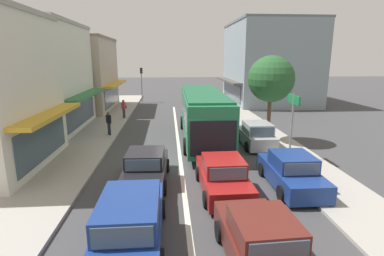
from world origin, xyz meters
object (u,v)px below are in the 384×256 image
object	(u,v)px
sedan_queue_far_back	(262,245)
wagon_queue_gap_filler	(131,221)
parked_sedan_kerb_front	(291,172)
pedestrian_with_handbag_near	(124,108)
city_bus	(203,112)
parked_hatchback_kerb_second	(256,135)
sedan_behind_bus_near	(223,176)
directional_road_sign	(293,112)
traffic_light_downstreet	(141,79)
sedan_adjacent_lane_lead	(146,168)
pedestrian_browsing_midblock	(109,122)
street_tree_right	(271,79)

from	to	relation	value
sedan_queue_far_back	wagon_queue_gap_filler	bearing A→B (deg)	160.09
parked_sedan_kerb_front	pedestrian_with_handbag_near	xyz separation A→B (m)	(-9.08, 14.99, 0.40)
wagon_queue_gap_filler	pedestrian_with_handbag_near	world-z (taller)	pedestrian_with_handbag_near
city_bus	parked_hatchback_kerb_second	world-z (taller)	city_bus
pedestrian_with_handbag_near	sedan_behind_bus_near	bearing A→B (deg)	-68.16
city_bus	wagon_queue_gap_filler	xyz separation A→B (m)	(-3.37, -11.28, -1.14)
parked_sedan_kerb_front	directional_road_sign	distance (m)	3.96
parked_sedan_kerb_front	pedestrian_with_handbag_near	bearing A→B (deg)	121.20
city_bus	traffic_light_downstreet	size ratio (longest dim) A/B	2.60
sedan_adjacent_lane_lead	parked_hatchback_kerb_second	world-z (taller)	parked_hatchback_kerb_second
traffic_light_downstreet	sedan_queue_far_back	bearing A→B (deg)	-79.56
sedan_adjacent_lane_lead	traffic_light_downstreet	size ratio (longest dim) A/B	1.02
pedestrian_with_handbag_near	pedestrian_browsing_midblock	size ratio (longest dim) A/B	1.00
sedan_behind_bus_near	pedestrian_with_handbag_near	world-z (taller)	pedestrian_with_handbag_near
city_bus	directional_road_sign	distance (m)	6.19
wagon_queue_gap_filler	pedestrian_with_handbag_near	xyz separation A→B (m)	(-2.82, 18.56, 0.32)
city_bus	wagon_queue_gap_filler	distance (m)	11.83
parked_sedan_kerb_front	sedan_behind_bus_near	bearing A→B (deg)	-175.23
directional_road_sign	pedestrian_with_handbag_near	bearing A→B (deg)	131.13
pedestrian_with_handbag_near	parked_hatchback_kerb_second	bearing A→B (deg)	-44.08
city_bus	traffic_light_downstreet	bearing A→B (deg)	107.03
sedan_adjacent_lane_lead	sedan_queue_far_back	bearing A→B (deg)	-59.48
sedan_behind_bus_near	parked_sedan_kerb_front	xyz separation A→B (m)	(2.97, 0.25, 0.00)
parked_sedan_kerb_front	street_tree_right	world-z (taller)	street_tree_right
city_bus	directional_road_sign	xyz separation A→B (m)	(4.14, -4.54, 0.80)
traffic_light_downstreet	pedestrian_browsing_midblock	bearing A→B (deg)	-93.17
parked_sedan_kerb_front	wagon_queue_gap_filler	bearing A→B (deg)	-150.32
city_bus	pedestrian_with_handbag_near	world-z (taller)	city_bus
sedan_behind_bus_near	parked_sedan_kerb_front	distance (m)	2.98
parked_sedan_kerb_front	directional_road_sign	world-z (taller)	directional_road_sign
wagon_queue_gap_filler	street_tree_right	xyz separation A→B (m)	(7.56, 10.49, 3.32)
sedan_behind_bus_near	pedestrian_browsing_midblock	distance (m)	11.23
sedan_queue_far_back	sedan_adjacent_lane_lead	bearing A→B (deg)	120.52
traffic_light_downstreet	pedestrian_browsing_midblock	distance (m)	16.59
wagon_queue_gap_filler	pedestrian_with_handbag_near	size ratio (longest dim) A/B	2.76
city_bus	pedestrian_browsing_midblock	distance (m)	6.56
sedan_adjacent_lane_lead	street_tree_right	world-z (taller)	street_tree_right
sedan_adjacent_lane_lead	parked_hatchback_kerb_second	size ratio (longest dim) A/B	1.15
sedan_adjacent_lane_lead	street_tree_right	bearing A→B (deg)	38.83
wagon_queue_gap_filler	sedan_queue_far_back	bearing A→B (deg)	-19.91
pedestrian_browsing_midblock	city_bus	bearing A→B (deg)	-11.86
sedan_behind_bus_near	sedan_adjacent_lane_lead	size ratio (longest dim) A/B	0.99
parked_hatchback_kerb_second	sedan_adjacent_lane_lead	bearing A→B (deg)	-141.75
sedan_behind_bus_near	directional_road_sign	world-z (taller)	directional_road_sign
traffic_light_downstreet	parked_hatchback_kerb_second	bearing A→B (deg)	-66.28
wagon_queue_gap_filler	traffic_light_downstreet	distance (m)	29.24
directional_road_sign	sedan_adjacent_lane_lead	bearing A→B (deg)	-163.08
sedan_queue_far_back	wagon_queue_gap_filler	distance (m)	3.73
parked_hatchback_kerb_second	traffic_light_downstreet	xyz separation A→B (m)	(-8.59, 19.55, 2.15)
sedan_adjacent_lane_lead	parked_sedan_kerb_front	size ratio (longest dim) A/B	1.01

